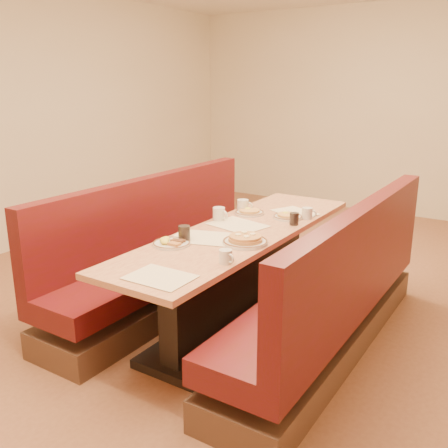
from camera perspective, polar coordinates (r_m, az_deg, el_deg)
The scene contains 19 objects.
ground at distance 3.93m, azimuth 1.90°, elevation -11.17°, with size 8.00×8.00×0.00m, color #9E6647.
room_envelope at distance 3.50m, azimuth 2.21°, elevation 18.21°, with size 6.04×8.04×2.82m.
diner_table at distance 3.78m, azimuth 1.95°, elevation -6.11°, with size 0.70×2.50×0.75m.
booth_left at distance 4.18m, azimuth -6.72°, elevation -4.19°, with size 0.55×2.50×1.05m.
booth_right at distance 3.50m, azimuth 12.42°, elevation -8.63°, with size 0.55×2.50×1.05m.
placemat_near_left at distance 3.46m, azimuth -2.42°, elevation -1.55°, with size 0.42×0.31×0.00m, color beige.
placemat_near_right at distance 2.79m, azimuth -7.31°, elevation -6.04°, with size 0.36×0.27×0.00m, color beige.
placemat_far_left at distance 3.76m, azimuth 1.58°, elevation -0.10°, with size 0.41×0.31×0.00m, color beige.
placemat_far_right at distance 4.16m, azimuth 8.11°, elevation 1.35°, with size 0.34×0.26×0.00m, color beige.
pancake_plate at distance 3.33m, azimuth 2.45°, elevation -1.87°, with size 0.31×0.31×0.07m.
eggs_plate at distance 3.33m, azimuth -6.08°, elevation -2.15°, with size 0.25×0.25×0.05m.
extra_plate_mid at distance 3.98m, azimuth 7.29°, elevation 0.89°, with size 0.23×0.23×0.05m.
extra_plate_far at distance 4.08m, azimuth 2.94°, elevation 1.37°, with size 0.24×0.24×0.05m.
coffee_mug_a at distance 2.97m, azimuth 0.23°, elevation -3.73°, with size 0.11×0.08×0.09m.
coffee_mug_b at distance 3.88m, azimuth -0.54°, elevation 1.18°, with size 0.14×0.10×0.10m.
coffee_mug_c at distance 3.98m, azimuth 9.53°, elevation 1.24°, with size 0.12×0.08×0.09m.
coffee_mug_d at distance 4.15m, azimuth 2.21°, elevation 2.13°, with size 0.13×0.09×0.10m.
soda_tumbler_near at distance 3.37m, azimuth -4.56°, elevation -1.12°, with size 0.08×0.08×0.11m.
soda_tumbler_mid at distance 3.80m, azimuth 8.02°, elevation 0.58°, with size 0.07×0.07×0.09m.
Camera 1 is at (1.79, -3.01, 1.80)m, focal length 40.00 mm.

